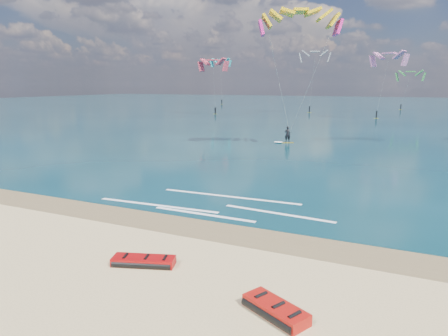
{
  "coord_description": "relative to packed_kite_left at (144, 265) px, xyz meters",
  "views": [
    {
      "loc": [
        9.1,
        -12.03,
        6.34
      ],
      "look_at": [
        0.1,
        8.0,
        1.7
      ],
      "focal_mm": 32.0,
      "sensor_mm": 36.0,
      "label": 1
    }
  ],
  "objects": [
    {
      "name": "ground",
      "position": [
        -1.06,
        41.14,
        0.0
      ],
      "size": [
        320.0,
        320.0,
        0.0
      ],
      "primitive_type": "plane",
      "color": "tan",
      "rests_on": "ground"
    },
    {
      "name": "wet_sand_strip",
      "position": [
        -1.06,
        4.14,
        0.0
      ],
      "size": [
        320.0,
        2.4,
        0.01
      ],
      "primitive_type": "cube",
      "color": "brown",
      "rests_on": "ground"
    },
    {
      "name": "sea",
      "position": [
        -1.06,
        105.14,
        0.02
      ],
      "size": [
        320.0,
        200.0,
        0.04
      ],
      "primitive_type": "cube",
      "color": "#0A2F38",
      "rests_on": "ground"
    },
    {
      "name": "packed_kite_left",
      "position": [
        0.0,
        0.0,
        0.0
      ],
      "size": [
        2.59,
        1.66,
        0.35
      ],
      "primitive_type": null,
      "rotation": [
        0.0,
        0.0,
        0.31
      ],
      "color": "#A7080A",
      "rests_on": "ground"
    },
    {
      "name": "packed_kite_mid",
      "position": [
        5.22,
        -1.12,
        0.0
      ],
      "size": [
        2.44,
        1.98,
        0.4
      ],
      "primitive_type": null,
      "rotation": [
        0.0,
        0.0,
        -0.48
      ],
      "color": "#B5120C",
      "rests_on": "ground"
    },
    {
      "name": "kitesurfer_main",
      "position": [
        -2.2,
        28.67,
        7.53
      ],
      "size": [
        8.63,
        7.68,
        14.26
      ],
      "rotation": [
        0.0,
        0.0,
        0.56
      ],
      "color": "gold",
      "rests_on": "sea"
    },
    {
      "name": "shoreline_foam",
      "position": [
        -0.65,
        7.32,
        0.04
      ],
      "size": [
        12.6,
        3.83,
        0.01
      ],
      "color": "white",
      "rests_on": "ground"
    },
    {
      "name": "distant_kites",
      "position": [
        -8.08,
        79.47,
        5.76
      ],
      "size": [
        83.71,
        40.78,
        13.53
      ],
      "color": "#C06CA1",
      "rests_on": "ground"
    }
  ]
}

